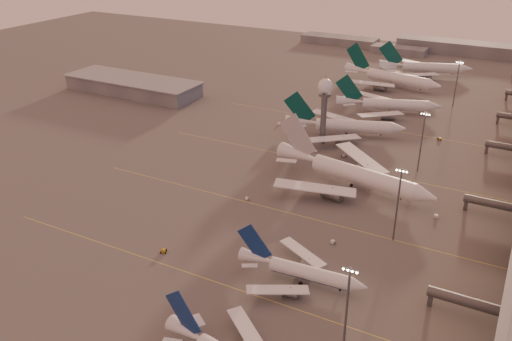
% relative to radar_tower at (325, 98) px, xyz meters
% --- Properties ---
extents(ground, '(700.00, 700.00, 0.00)m').
position_rel_radar_tower_xyz_m(ground, '(-5.00, -120.00, -20.95)').
color(ground, '#555353').
rests_on(ground, ground).
extents(taxiway_markings, '(180.00, 185.25, 0.02)m').
position_rel_radar_tower_xyz_m(taxiway_markings, '(25.00, -64.00, -20.94)').
color(taxiway_markings, '#DACF4D').
rests_on(taxiway_markings, ground).
extents(hangar, '(82.00, 27.00, 8.50)m').
position_rel_radar_tower_xyz_m(hangar, '(-125.00, 20.00, -16.63)').
color(hangar, slate).
rests_on(hangar, ground).
extents(radar_tower, '(6.40, 6.40, 31.10)m').
position_rel_radar_tower_xyz_m(radar_tower, '(0.00, 0.00, 0.00)').
color(radar_tower, '#525459').
rests_on(radar_tower, ground).
extents(mast_a, '(3.60, 0.56, 25.00)m').
position_rel_radar_tower_xyz_m(mast_a, '(53.00, -120.00, -7.21)').
color(mast_a, '#525459').
rests_on(mast_a, ground).
extents(mast_b, '(3.60, 0.56, 25.00)m').
position_rel_radar_tower_xyz_m(mast_b, '(50.00, -65.00, -7.21)').
color(mast_b, '#525459').
rests_on(mast_b, ground).
extents(mast_c, '(3.60, 0.56, 25.00)m').
position_rel_radar_tower_xyz_m(mast_c, '(45.00, -10.00, -7.21)').
color(mast_c, '#525459').
rests_on(mast_c, ground).
extents(mast_d, '(3.60, 0.56, 25.00)m').
position_rel_radar_tower_xyz_m(mast_d, '(43.00, 80.00, -7.21)').
color(mast_d, '#525459').
rests_on(mast_d, ground).
extents(distant_horizon, '(165.00, 37.50, 9.00)m').
position_rel_radar_tower_xyz_m(distant_horizon, '(-2.38, 205.14, -17.06)').
color(distant_horizon, slate).
rests_on(distant_horizon, ground).
extents(narrowbody_mid, '(38.24, 30.46, 14.93)m').
position_rel_radar_tower_xyz_m(narrowbody_mid, '(32.97, -98.74, -17.93)').
color(narrowbody_mid, white).
rests_on(narrowbody_mid, ground).
extents(widebody_white, '(66.31, 52.65, 23.54)m').
position_rel_radar_tower_xyz_m(widebody_white, '(26.38, -36.00, -16.87)').
color(widebody_white, white).
rests_on(widebody_white, ground).
extents(greentail_a, '(53.98, 42.87, 20.39)m').
position_rel_radar_tower_xyz_m(greentail_a, '(5.93, 13.02, -17.35)').
color(greentail_a, white).
rests_on(greentail_a, ground).
extents(greentail_b, '(52.03, 41.30, 19.69)m').
position_rel_radar_tower_xyz_m(greentail_b, '(14.87, 53.90, -17.47)').
color(greentail_b, white).
rests_on(greentail_b, ground).
extents(greentail_c, '(62.15, 49.69, 22.85)m').
position_rel_radar_tower_xyz_m(greentail_c, '(3.29, 102.50, -16.91)').
color(greentail_c, white).
rests_on(greentail_c, ground).
extents(greentail_d, '(56.69, 45.04, 21.36)m').
position_rel_radar_tower_xyz_m(greentail_d, '(15.48, 137.42, -17.18)').
color(greentail_d, white).
rests_on(greentail_d, ground).
extents(gsv_tug_mid, '(3.92, 4.66, 1.15)m').
position_rel_radar_tower_xyz_m(gsv_tug_mid, '(-9.76, -105.03, -20.36)').
color(gsv_tug_mid, '#C39316').
rests_on(gsv_tug_mid, ground).
extents(gsv_truck_b, '(6.24, 3.14, 2.41)m').
position_rel_radar_tower_xyz_m(gsv_truck_b, '(34.42, -76.22, -19.72)').
color(gsv_truck_b, white).
rests_on(gsv_truck_b, ground).
extents(gsv_truck_c, '(5.93, 3.20, 2.27)m').
position_rel_radar_tower_xyz_m(gsv_truck_c, '(-3.17, -63.72, -19.79)').
color(gsv_truck_c, white).
rests_on(gsv_truck_c, ground).
extents(gsv_catering_b, '(6.07, 3.64, 4.65)m').
position_rel_radar_tower_xyz_m(gsv_catering_b, '(59.41, -44.47, -18.63)').
color(gsv_catering_b, white).
rests_on(gsv_catering_b, ground).
extents(gsv_tug_far, '(3.53, 4.09, 1.00)m').
position_rel_radar_tower_xyz_m(gsv_tug_far, '(14.25, -10.84, -20.43)').
color(gsv_tug_far, white).
rests_on(gsv_tug_far, ground).
extents(gsv_truck_d, '(3.58, 6.48, 2.48)m').
position_rel_radar_tower_xyz_m(gsv_truck_d, '(-27.27, 11.80, -19.69)').
color(gsv_truck_d, white).
rests_on(gsv_truck_d, ground).
extents(gsv_tug_hangar, '(4.36, 3.24, 1.11)m').
position_rel_radar_tower_xyz_m(gsv_tug_hangar, '(46.19, 28.06, -20.38)').
color(gsv_tug_hangar, '#C39316').
rests_on(gsv_tug_hangar, ground).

